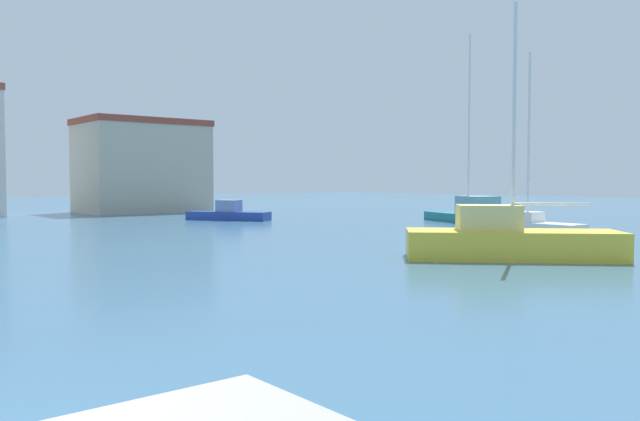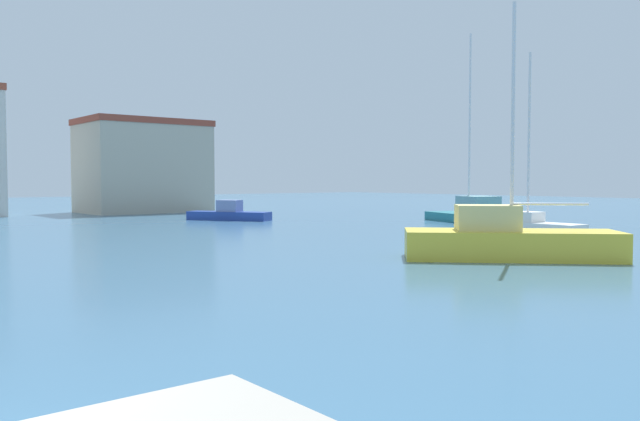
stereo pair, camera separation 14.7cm
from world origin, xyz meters
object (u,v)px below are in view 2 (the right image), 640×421
object	(u,v)px
sailboat_yellow_inner_mooring	(508,240)
motorboat_blue_far_right	(229,214)
sailboat_teal_behind_lamppost	(472,213)
sailboat_white_near_pier	(527,225)

from	to	relation	value
sailboat_yellow_inner_mooring	motorboat_blue_far_right	world-z (taller)	sailboat_yellow_inner_mooring
sailboat_yellow_inner_mooring	motorboat_blue_far_right	xyz separation A→B (m)	(3.77, 24.30, -0.21)
motorboat_blue_far_right	sailboat_teal_behind_lamppost	bearing A→B (deg)	-49.28
sailboat_teal_behind_lamppost	motorboat_blue_far_right	xyz separation A→B (m)	(-10.26, 11.92, -0.20)
sailboat_white_near_pier	motorboat_blue_far_right	xyz separation A→B (m)	(-5.47, 18.97, -0.05)
sailboat_teal_behind_lamppost	motorboat_blue_far_right	world-z (taller)	sailboat_teal_behind_lamppost
sailboat_white_near_pier	motorboat_blue_far_right	distance (m)	19.74
sailboat_teal_behind_lamppost	sailboat_yellow_inner_mooring	world-z (taller)	sailboat_teal_behind_lamppost
sailboat_white_near_pier	sailboat_yellow_inner_mooring	distance (m)	10.67
sailboat_white_near_pier	sailboat_teal_behind_lamppost	distance (m)	8.53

